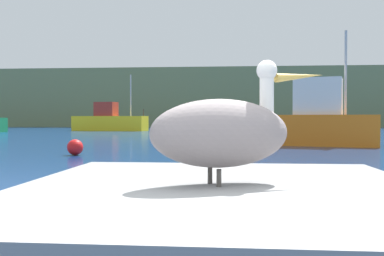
{
  "coord_description": "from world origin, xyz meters",
  "views": [
    {
      "loc": [
        0.1,
        -2.21,
        1.27
      ],
      "look_at": [
        -1.76,
        19.15,
        0.79
      ],
      "focal_mm": 41.35,
      "sensor_mm": 36.0,
      "label": 1
    }
  ],
  "objects_px": {
    "pelican": "(223,131)",
    "fishing_boat_yellow": "(109,121)",
    "fishing_boat_orange": "(301,123)",
    "mooring_buoy": "(75,147)"
  },
  "relations": [
    {
      "from": "pelican",
      "to": "fishing_boat_orange",
      "type": "distance_m",
      "value": 18.98
    },
    {
      "from": "fishing_boat_yellow",
      "to": "fishing_boat_orange",
      "type": "distance_m",
      "value": 27.38
    },
    {
      "from": "fishing_boat_yellow",
      "to": "mooring_buoy",
      "type": "xyz_separation_m",
      "value": [
        6.93,
        -29.17,
        -0.72
      ]
    },
    {
      "from": "fishing_boat_orange",
      "to": "mooring_buoy",
      "type": "height_order",
      "value": "fishing_boat_orange"
    },
    {
      "from": "pelican",
      "to": "fishing_boat_yellow",
      "type": "relative_size",
      "value": 0.15
    },
    {
      "from": "fishing_boat_orange",
      "to": "mooring_buoy",
      "type": "distance_m",
      "value": 10.98
    },
    {
      "from": "mooring_buoy",
      "to": "fishing_boat_orange",
      "type": "bearing_deg",
      "value": 37.59
    },
    {
      "from": "pelican",
      "to": "fishing_boat_orange",
      "type": "relative_size",
      "value": 0.15
    },
    {
      "from": "fishing_boat_yellow",
      "to": "mooring_buoy",
      "type": "height_order",
      "value": "fishing_boat_yellow"
    },
    {
      "from": "pelican",
      "to": "fishing_boat_yellow",
      "type": "height_order",
      "value": "fishing_boat_yellow"
    }
  ]
}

